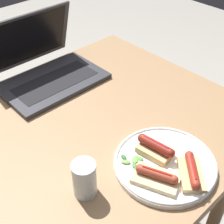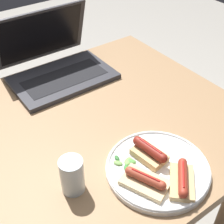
% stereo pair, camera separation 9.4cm
% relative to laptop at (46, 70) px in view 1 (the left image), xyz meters
% --- Properties ---
extents(desk, '(1.05, 0.85, 0.74)m').
position_rel_laptop_xyz_m(desk, '(-0.08, -0.32, -0.14)').
color(desk, '#93704C').
rests_on(desk, ground_plane).
extents(laptop, '(0.37, 0.31, 0.23)m').
position_rel_laptop_xyz_m(laptop, '(0.00, 0.00, 0.00)').
color(laptop, '#2D2D33').
rests_on(laptop, desk).
extents(plate, '(0.28, 0.28, 0.02)m').
position_rel_laptop_xyz_m(plate, '(-0.01, -0.58, -0.03)').
color(plate, white).
rests_on(plate, desk).
extents(sausage_toast_left, '(0.07, 0.12, 0.05)m').
position_rel_laptop_xyz_m(sausage_toast_left, '(-0.01, -0.54, -0.01)').
color(sausage_toast_left, tan).
rests_on(sausage_toast_left, plate).
extents(sausage_toast_middle, '(0.12, 0.12, 0.04)m').
position_rel_laptop_xyz_m(sausage_toast_middle, '(0.00, -0.66, -0.01)').
color(sausage_toast_middle, tan).
rests_on(sausage_toast_middle, plate).
extents(sausage_toast_right, '(0.11, 0.14, 0.04)m').
position_rel_laptop_xyz_m(sausage_toast_right, '(-0.07, -0.61, -0.01)').
color(sausage_toast_right, '#D6B784').
rests_on(sausage_toast_right, plate).
extents(salad_pile, '(0.06, 0.06, 0.01)m').
position_rel_laptop_xyz_m(salad_pile, '(-0.07, -0.52, -0.02)').
color(salad_pile, '#387A33').
rests_on(salad_pile, plate).
extents(drinking_glass, '(0.06, 0.06, 0.10)m').
position_rel_laptop_xyz_m(drinking_glass, '(-0.22, -0.50, 0.01)').
color(drinking_glass, silver).
rests_on(drinking_glass, desk).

